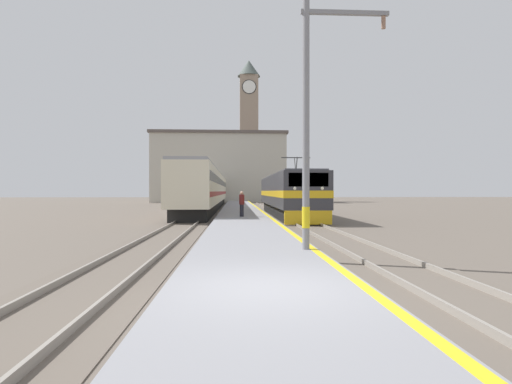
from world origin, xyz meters
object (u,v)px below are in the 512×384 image
Objects in this scene: catenary_mast at (311,113)px; clock_tower at (249,127)px; passenger_train at (209,189)px; person_on_platform at (242,203)px; locomotive_train at (287,194)px.

clock_tower is at bearing 89.46° from catenary_mast.
passenger_train reaches higher than person_on_platform.
catenary_mast is at bearing -90.54° from clock_tower.
passenger_train is 5.77× the size of catenary_mast.
catenary_mast reaches higher than person_on_platform.
person_on_platform is at bearing -92.46° from clock_tower.
catenary_mast is (5.15, -34.72, 2.00)m from passenger_train.
clock_tower is (-1.43, 48.45, 13.32)m from locomotive_train.
passenger_train is 26.36× the size of person_on_platform.
catenary_mast reaches higher than passenger_train.
locomotive_train is 15.37m from passenger_train.
person_on_platform is at bearing 96.60° from catenary_mast.
person_on_platform is at bearing -120.39° from locomotive_train.
passenger_train is 37.64m from clock_tower.
locomotive_train is 11.81× the size of person_on_platform.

